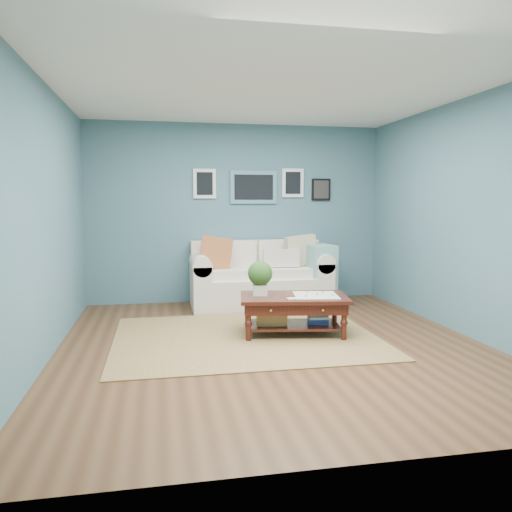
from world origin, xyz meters
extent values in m
plane|color=brown|center=(0.00, 0.00, 0.00)|extent=(5.00, 5.00, 0.00)
plane|color=white|center=(0.00, 0.00, 2.70)|extent=(5.00, 5.00, 0.00)
cube|color=#456F76|center=(0.00, 2.50, 1.35)|extent=(4.50, 0.02, 2.70)
cube|color=#456F76|center=(0.00, -2.50, 1.35)|extent=(4.50, 0.02, 2.70)
cube|color=#456F76|center=(-2.25, 0.00, 1.35)|extent=(0.02, 5.00, 2.70)
cube|color=#456F76|center=(2.25, 0.00, 1.35)|extent=(0.02, 5.00, 2.70)
cube|color=slate|center=(0.26, 2.48, 1.75)|extent=(0.72, 0.03, 0.50)
cube|color=black|center=(0.26, 2.46, 1.75)|extent=(0.60, 0.01, 0.38)
cube|color=white|center=(-0.49, 2.48, 1.80)|extent=(0.34, 0.03, 0.44)
cube|color=white|center=(0.88, 2.48, 1.82)|extent=(0.34, 0.03, 0.44)
cube|color=black|center=(1.34, 2.48, 1.72)|extent=(0.30, 0.03, 0.34)
cube|color=brown|center=(-0.24, 0.33, 0.01)|extent=(2.92, 2.34, 0.01)
cube|color=#F3E6CF|center=(0.26, 1.99, 0.22)|extent=(1.49, 0.92, 0.44)
cube|color=#F3E6CF|center=(0.26, 2.35, 0.69)|extent=(1.95, 0.23, 0.50)
cube|color=#F3E6CF|center=(-0.61, 1.99, 0.33)|extent=(0.25, 0.92, 0.65)
cube|color=#F3E6CF|center=(1.13, 1.99, 0.33)|extent=(0.25, 0.92, 0.65)
cylinder|color=#F3E6CF|center=(-0.61, 1.99, 0.65)|extent=(0.27, 0.92, 0.27)
cylinder|color=#F3E6CF|center=(1.13, 1.99, 0.65)|extent=(0.27, 0.92, 0.27)
cube|color=#F3E6CF|center=(-0.14, 1.93, 0.51)|extent=(0.76, 0.59, 0.14)
cube|color=#F3E6CF|center=(0.66, 1.93, 0.51)|extent=(0.76, 0.59, 0.14)
cube|color=#F3E6CF|center=(-0.14, 2.22, 0.77)|extent=(0.76, 0.13, 0.38)
cube|color=#F3E6CF|center=(0.66, 2.22, 0.77)|extent=(0.76, 0.13, 0.38)
cube|color=#DE5637|center=(-0.39, 1.94, 0.81)|extent=(0.51, 0.18, 0.50)
cube|color=beige|center=(0.89, 2.01, 0.81)|extent=(0.50, 0.19, 0.48)
cube|color=beige|center=(0.55, 1.89, 0.71)|extent=(0.52, 0.13, 0.25)
cube|color=#78B3A8|center=(1.13, 1.86, 0.48)|extent=(0.36, 0.58, 0.84)
cube|color=black|center=(0.33, 0.35, 0.44)|extent=(1.31, 0.89, 0.04)
cube|color=black|center=(0.33, 0.35, 0.36)|extent=(1.22, 0.80, 0.12)
cube|color=black|center=(0.33, 0.35, 0.11)|extent=(1.11, 0.68, 0.03)
sphere|color=gold|center=(-0.01, 0.07, 0.36)|extent=(0.03, 0.03, 0.03)
sphere|color=gold|center=(0.55, -0.02, 0.36)|extent=(0.03, 0.03, 0.03)
cylinder|color=black|center=(-0.24, 0.17, 0.21)|extent=(0.06, 0.06, 0.42)
cylinder|color=black|center=(0.80, 0.00, 0.21)|extent=(0.06, 0.06, 0.42)
cylinder|color=black|center=(-0.15, 0.71, 0.21)|extent=(0.06, 0.06, 0.42)
cylinder|color=black|center=(0.89, 0.54, 0.21)|extent=(0.06, 0.06, 0.42)
cube|color=silver|center=(-0.05, 0.46, 0.52)|extent=(0.19, 0.19, 0.12)
sphere|color=#2A5519|center=(-0.05, 0.46, 0.71)|extent=(0.28, 0.28, 0.28)
cube|color=white|center=(0.58, 0.31, 0.46)|extent=(0.56, 0.56, 0.01)
cube|color=#A07E4A|center=(0.08, 0.39, 0.23)|extent=(0.38, 0.30, 0.20)
cube|color=navy|center=(0.61, 0.33, 0.18)|extent=(0.27, 0.22, 0.11)
camera|label=1|loc=(-1.17, -5.10, 1.53)|focal=35.00mm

